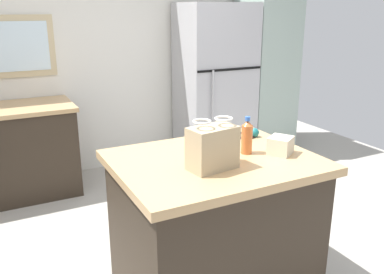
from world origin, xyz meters
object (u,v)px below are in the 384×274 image
at_px(refrigerator, 215,85).
at_px(small_box, 280,145).
at_px(tall_cabinet, 266,69).
at_px(bottle, 247,137).
at_px(ear_defenders, 245,133).
at_px(shopping_bag, 213,147).
at_px(kitchen_island, 214,225).

xyz_separation_m(refrigerator, small_box, (-0.83, -2.23, 0.05)).
distance_m(tall_cabinet, bottle, 2.74).
bearing_deg(tall_cabinet, small_box, -124.90).
distance_m(bottle, ear_defenders, 0.36).
bearing_deg(shopping_bag, tall_cabinet, 47.67).
distance_m(kitchen_island, small_box, 0.65).
xyz_separation_m(shopping_bag, small_box, (0.50, 0.02, -0.07)).
height_order(refrigerator, shopping_bag, refrigerator).
height_order(tall_cabinet, bottle, tall_cabinet).
relative_size(kitchen_island, ear_defenders, 5.70).
xyz_separation_m(tall_cabinet, bottle, (-1.73, -2.12, -0.04)).
relative_size(refrigerator, tall_cabinet, 0.87).
xyz_separation_m(refrigerator, bottle, (-1.01, -2.12, 0.10)).
height_order(tall_cabinet, shopping_bag, tall_cabinet).
bearing_deg(refrigerator, small_box, -110.38).
xyz_separation_m(kitchen_island, small_box, (0.40, -0.11, 0.50)).
height_order(shopping_bag, small_box, shopping_bag).
distance_m(shopping_bag, bottle, 0.34).
xyz_separation_m(kitchen_island, refrigerator, (1.23, 2.11, 0.46)).
bearing_deg(bottle, shopping_bag, -158.19).
xyz_separation_m(tall_cabinet, ear_defenders, (-1.55, -1.83, -0.12)).
bearing_deg(bottle, small_box, -29.82).
bearing_deg(shopping_bag, small_box, 2.65).
relative_size(shopping_bag, bottle, 1.23).
relative_size(kitchen_island, small_box, 8.43).
height_order(refrigerator, tall_cabinet, tall_cabinet).
xyz_separation_m(small_box, ear_defenders, (0.01, 0.40, -0.03)).
bearing_deg(refrigerator, kitchen_island, -120.15).
bearing_deg(shopping_bag, bottle, 21.81).
bearing_deg(small_box, refrigerator, 69.62).
distance_m(refrigerator, ear_defenders, 2.00).
distance_m(kitchen_island, shopping_bag, 0.60).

